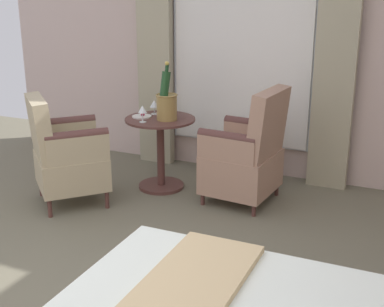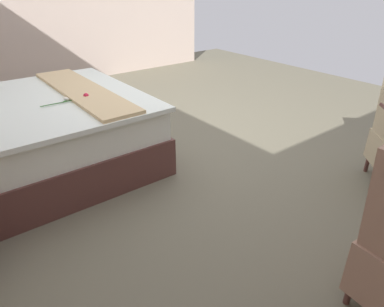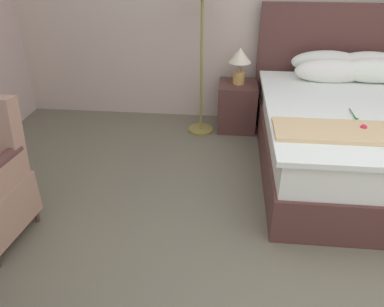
{
  "view_description": "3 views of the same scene",
  "coord_description": "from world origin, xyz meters",
  "px_view_note": "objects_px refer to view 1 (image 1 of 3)",
  "views": [
    {
      "loc": [
        1.67,
        1.66,
        1.85
      ],
      "look_at": [
        -1.0,
        0.47,
        0.9
      ],
      "focal_mm": 50.0,
      "sensor_mm": 36.0,
      "label": 1
    },
    {
      "loc": [
        -2.72,
        1.99,
        1.65
      ],
      "look_at": [
        -1.31,
        0.9,
        0.72
      ],
      "focal_mm": 32.0,
      "sensor_mm": 36.0,
      "label": 2
    },
    {
      "loc": [
        -0.8,
        -1.63,
        1.87
      ],
      "look_at": [
        -1.01,
        0.47,
        0.67
      ],
      "focal_mm": 35.0,
      "sensor_mm": 36.0,
      "label": 3
    }
  ],
  "objects_px": {
    "champagne_bucket": "(166,103)",
    "wine_glass_near_edge": "(142,110)",
    "armchair_facing_bed": "(65,155)",
    "armchair_by_window": "(247,156)",
    "snack_plate": "(142,116)",
    "wine_glass_near_bucket": "(154,104)",
    "side_table_round": "(161,148)"
  },
  "relations": [
    {
      "from": "champagne_bucket",
      "to": "wine_glass_near_edge",
      "type": "distance_m",
      "value": 0.23
    },
    {
      "from": "champagne_bucket",
      "to": "armchair_facing_bed",
      "type": "distance_m",
      "value": 0.99
    },
    {
      "from": "champagne_bucket",
      "to": "armchair_by_window",
      "type": "relative_size",
      "value": 0.51
    },
    {
      "from": "wine_glass_near_edge",
      "to": "snack_plate",
      "type": "bearing_deg",
      "value": -148.56
    },
    {
      "from": "snack_plate",
      "to": "armchair_by_window",
      "type": "relative_size",
      "value": 0.17
    },
    {
      "from": "champagne_bucket",
      "to": "wine_glass_near_bucket",
      "type": "distance_m",
      "value": 0.24
    },
    {
      "from": "side_table_round",
      "to": "armchair_facing_bed",
      "type": "distance_m",
      "value": 0.87
    },
    {
      "from": "armchair_by_window",
      "to": "armchair_facing_bed",
      "type": "height_order",
      "value": "armchair_by_window"
    },
    {
      "from": "wine_glass_near_bucket",
      "to": "side_table_round",
      "type": "bearing_deg",
      "value": 45.75
    },
    {
      "from": "champagne_bucket",
      "to": "armchair_by_window",
      "type": "distance_m",
      "value": 0.85
    },
    {
      "from": "champagne_bucket",
      "to": "snack_plate",
      "type": "height_order",
      "value": "champagne_bucket"
    },
    {
      "from": "champagne_bucket",
      "to": "armchair_facing_bed",
      "type": "height_order",
      "value": "champagne_bucket"
    },
    {
      "from": "wine_glass_near_bucket",
      "to": "wine_glass_near_edge",
      "type": "xyz_separation_m",
      "value": [
        0.3,
        0.04,
        0.02
      ]
    },
    {
      "from": "champagne_bucket",
      "to": "wine_glass_near_bucket",
      "type": "height_order",
      "value": "champagne_bucket"
    },
    {
      "from": "snack_plate",
      "to": "armchair_facing_bed",
      "type": "height_order",
      "value": "armchair_facing_bed"
    },
    {
      "from": "wine_glass_near_bucket",
      "to": "armchair_facing_bed",
      "type": "relative_size",
      "value": 0.14
    },
    {
      "from": "armchair_by_window",
      "to": "wine_glass_near_bucket",
      "type": "bearing_deg",
      "value": -96.4
    },
    {
      "from": "wine_glass_near_bucket",
      "to": "snack_plate",
      "type": "height_order",
      "value": "wine_glass_near_bucket"
    },
    {
      "from": "wine_glass_near_bucket",
      "to": "armchair_by_window",
      "type": "relative_size",
      "value": 0.13
    },
    {
      "from": "champagne_bucket",
      "to": "armchair_by_window",
      "type": "height_order",
      "value": "champagne_bucket"
    },
    {
      "from": "side_table_round",
      "to": "wine_glass_near_bucket",
      "type": "relative_size",
      "value": 4.96
    },
    {
      "from": "wine_glass_near_edge",
      "to": "side_table_round",
      "type": "bearing_deg",
      "value": 158.29
    },
    {
      "from": "wine_glass_near_bucket",
      "to": "wine_glass_near_edge",
      "type": "distance_m",
      "value": 0.3
    },
    {
      "from": "wine_glass_near_edge",
      "to": "armchair_by_window",
      "type": "bearing_deg",
      "value": 102.29
    },
    {
      "from": "champagne_bucket",
      "to": "armchair_by_window",
      "type": "xyz_separation_m",
      "value": [
        -0.03,
        0.75,
        -0.41
      ]
    },
    {
      "from": "champagne_bucket",
      "to": "snack_plate",
      "type": "distance_m",
      "value": 0.29
    },
    {
      "from": "snack_plate",
      "to": "armchair_by_window",
      "type": "xyz_separation_m",
      "value": [
        -0.04,
        0.99,
        -0.26
      ]
    },
    {
      "from": "champagne_bucket",
      "to": "wine_glass_near_bucket",
      "type": "xyz_separation_m",
      "value": [
        -0.13,
        -0.19,
        -0.06
      ]
    },
    {
      "from": "armchair_facing_bed",
      "to": "side_table_round",
      "type": "bearing_deg",
      "value": 138.52
    },
    {
      "from": "snack_plate",
      "to": "armchair_by_window",
      "type": "height_order",
      "value": "armchair_by_window"
    },
    {
      "from": "wine_glass_near_edge",
      "to": "armchair_by_window",
      "type": "xyz_separation_m",
      "value": [
        -0.2,
        0.9,
        -0.36
      ]
    },
    {
      "from": "side_table_round",
      "to": "wine_glass_near_edge",
      "type": "height_order",
      "value": "wine_glass_near_edge"
    }
  ]
}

